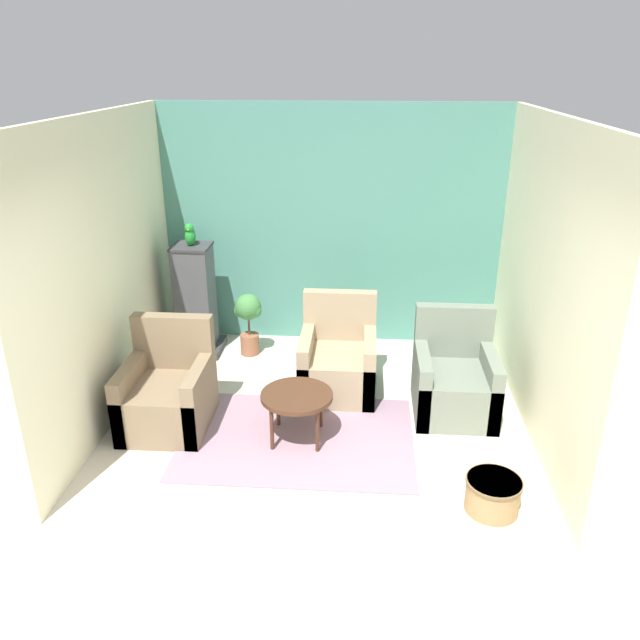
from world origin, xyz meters
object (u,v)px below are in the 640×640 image
parrot (190,235)px  wicker_basket (493,494)px  birdcage (196,302)px  coffee_table (297,398)px  armchair_left (168,395)px  armchair_middle (338,363)px  potted_plant (248,317)px  armchair_right (454,382)px

parrot → wicker_basket: size_ratio=0.60×
birdcage → wicker_basket: 3.99m
coffee_table → parrot: size_ratio=2.53×
armchair_left → armchair_middle: size_ratio=1.00×
coffee_table → armchair_left: armchair_left is taller
potted_plant → coffee_table: bearing=-66.6°
armchair_right → parrot: bearing=157.5°
armchair_left → armchair_right: bearing=9.5°
parrot → potted_plant: (0.62, -0.05, -0.93)m
armchair_left → birdcage: size_ratio=0.76×
wicker_basket → coffee_table: bearing=151.6°
coffee_table → armchair_middle: size_ratio=0.66×
coffee_table → wicker_basket: coffee_table is taller
wicker_basket → armchair_middle: bearing=125.2°
armchair_left → birdcage: (-0.14, 1.62, 0.30)m
armchair_middle → birdcage: 1.91m
coffee_table → armchair_middle: 1.00m
wicker_basket → potted_plant: bearing=132.1°
armchair_middle → coffee_table: bearing=-109.1°
birdcage → parrot: 0.79m
armchair_left → armchair_right: same height
armchair_left → birdcage: bearing=94.9°
coffee_table → wicker_basket: bearing=-28.4°
armchair_left → potted_plant: 1.65m
coffee_table → wicker_basket: 1.83m
armchair_left → coffee_table: bearing=-7.5°
armchair_middle → wicker_basket: 2.20m
armchair_left → parrot: bearing=94.9°
birdcage → potted_plant: (0.62, -0.05, -0.14)m
armchair_right → wicker_basket: 1.49m
potted_plant → armchair_middle: bearing=-36.6°
armchair_middle → parrot: (-1.69, 0.85, 1.09)m
armchair_left → wicker_basket: 3.00m
coffee_table → potted_plant: bearing=113.4°
potted_plant → armchair_right: bearing=-26.8°
coffee_table → armchair_right: (1.47, 0.61, -0.11)m
coffee_table → wicker_basket: (1.59, -0.86, -0.27)m
armchair_middle → potted_plant: (-1.07, 0.80, 0.16)m
coffee_table → birdcage: bearing=127.5°
armchair_right → parrot: size_ratio=3.85×
armchair_left → armchair_middle: 1.73m
wicker_basket → parrot: bearing=138.2°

